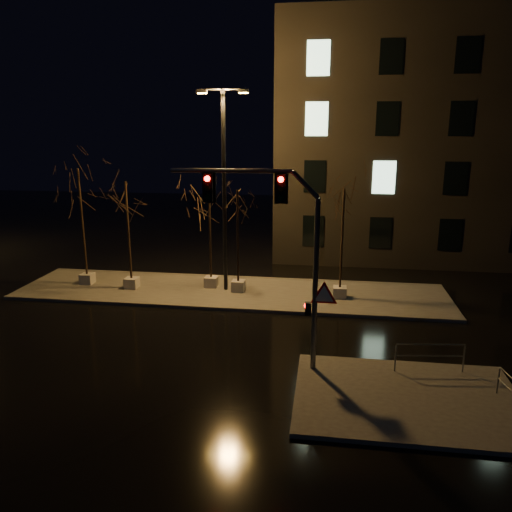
# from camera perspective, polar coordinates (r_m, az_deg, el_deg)

# --- Properties ---
(ground) EXTENTS (90.00, 90.00, 0.00)m
(ground) POSITION_cam_1_polar(r_m,az_deg,el_deg) (20.44, -6.20, -9.60)
(ground) COLOR black
(ground) RESTS_ON ground
(median) EXTENTS (22.00, 5.00, 0.15)m
(median) POSITION_cam_1_polar(r_m,az_deg,el_deg) (25.86, -2.92, -4.12)
(median) COLOR #494741
(median) RESTS_ON ground
(sidewalk_corner) EXTENTS (7.00, 5.00, 0.15)m
(sidewalk_corner) POSITION_cam_1_polar(r_m,az_deg,el_deg) (16.92, 16.89, -15.30)
(sidewalk_corner) COLOR #494741
(sidewalk_corner) RESTS_ON ground
(building) EXTENTS (25.00, 12.00, 15.00)m
(building) POSITION_cam_1_polar(r_m,az_deg,el_deg) (37.21, 23.09, 12.08)
(building) COLOR black
(building) RESTS_ON ground
(tree_0) EXTENTS (1.80, 1.80, 6.32)m
(tree_0) POSITION_cam_1_polar(r_m,az_deg,el_deg) (27.46, -19.47, 6.61)
(tree_0) COLOR #ACA8A0
(tree_0) RESTS_ON median
(tree_1) EXTENTS (1.80, 1.80, 5.73)m
(tree_1) POSITION_cam_1_polar(r_m,az_deg,el_deg) (26.05, -14.55, 5.58)
(tree_1) COLOR #ACA8A0
(tree_1) RESTS_ON median
(tree_2) EXTENTS (1.80, 1.80, 5.23)m
(tree_2) POSITION_cam_1_polar(r_m,az_deg,el_deg) (25.58, -5.33, 4.98)
(tree_2) COLOR #ACA8A0
(tree_2) RESTS_ON median
(tree_3) EXTENTS (1.80, 1.80, 5.34)m
(tree_3) POSITION_cam_1_polar(r_m,az_deg,el_deg) (24.80, -2.11, 4.93)
(tree_3) COLOR #ACA8A0
(tree_3) RESTS_ON median
(tree_4) EXTENTS (1.80, 1.80, 5.54)m
(tree_4) POSITION_cam_1_polar(r_m,az_deg,el_deg) (24.09, 9.93, 4.79)
(tree_4) COLOR #ACA8A0
(tree_4) RESTS_ON median
(traffic_signal_mast) EXTENTS (5.63, 0.31, 6.87)m
(traffic_signal_mast) POSITION_cam_1_polar(r_m,az_deg,el_deg) (16.49, 3.07, 1.69)
(traffic_signal_mast) COLOR #55585C
(traffic_signal_mast) RESTS_ON sidewalk_corner
(streetlight_main) EXTENTS (2.49, 0.39, 9.98)m
(streetlight_main) POSITION_cam_1_polar(r_m,az_deg,el_deg) (24.89, -3.67, 8.90)
(streetlight_main) COLOR black
(streetlight_main) RESTS_ON median
(guard_rail_a) EXTENTS (2.36, 0.33, 1.03)m
(guard_rail_a) POSITION_cam_1_polar(r_m,az_deg,el_deg) (18.34, 19.26, -10.47)
(guard_rail_a) COLOR #55585C
(guard_rail_a) RESTS_ON sidewalk_corner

